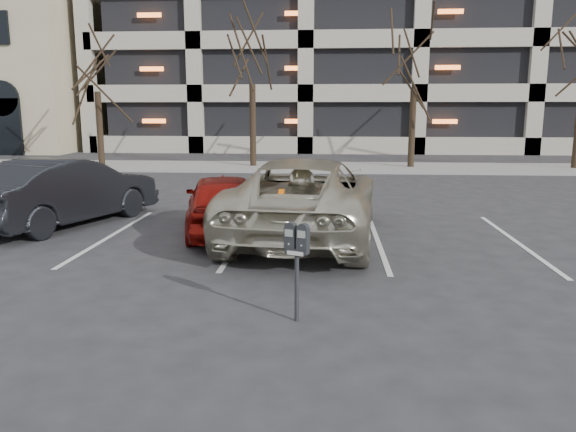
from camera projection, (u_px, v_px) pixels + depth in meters
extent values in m
plane|color=#28282B|center=(304.00, 270.00, 9.39)|extent=(140.00, 140.00, 0.00)
cube|color=gray|center=(320.00, 167.00, 25.05)|extent=(80.00, 4.00, 0.12)
cube|color=silver|center=(112.00, 235.00, 11.94)|extent=(0.10, 5.20, 0.00)
cube|color=silver|center=(242.00, 237.00, 11.74)|extent=(0.10, 5.20, 0.00)
cube|color=silver|center=(377.00, 239.00, 11.55)|extent=(0.10, 5.20, 0.00)
cube|color=silver|center=(516.00, 242.00, 11.35)|extent=(0.10, 5.20, 0.00)
cube|color=black|center=(493.00, 18.00, 40.13)|extent=(49.92, 19.20, 18.00)
cylinder|color=black|center=(100.00, 130.00, 25.45)|extent=(0.28, 0.28, 3.39)
cylinder|color=black|center=(253.00, 127.00, 24.92)|extent=(0.28, 0.28, 3.70)
cylinder|color=black|center=(412.00, 129.00, 24.44)|extent=(0.28, 0.28, 3.53)
cylinder|color=black|center=(297.00, 287.00, 7.07)|extent=(0.06, 0.06, 0.90)
cube|color=black|center=(297.00, 251.00, 6.98)|extent=(0.32, 0.20, 0.06)
cube|color=silver|center=(295.00, 253.00, 6.94)|extent=(0.21, 0.09, 0.05)
cube|color=gray|center=(289.00, 233.00, 6.92)|extent=(0.10, 0.05, 0.09)
cube|color=gray|center=(301.00, 234.00, 6.85)|extent=(0.10, 0.05, 0.09)
imported|color=beige|center=(305.00, 198.00, 11.62)|extent=(3.28, 6.22, 1.67)
cube|color=#E05904|center=(284.00, 162.00, 10.46)|extent=(0.10, 0.20, 0.01)
imported|color=maroon|center=(223.00, 203.00, 11.99)|extent=(2.37, 4.17, 1.34)
imported|color=black|center=(66.00, 191.00, 12.93)|extent=(3.18, 4.99, 1.55)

